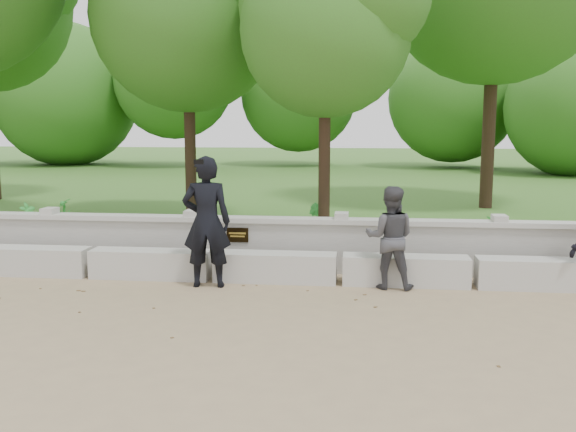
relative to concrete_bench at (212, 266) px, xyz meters
name	(u,v)px	position (x,y,z in m)	size (l,w,h in m)	color
ground	(179,315)	(0.00, -1.90, -0.22)	(80.00, 80.00, 0.00)	#97815C
lawn	(293,190)	(0.00, 12.10, -0.10)	(40.00, 22.00, 0.25)	#376822
concrete_bench	(212,266)	(0.00, 0.00, 0.00)	(11.90, 0.45, 0.45)	#BBB8B0
parapet_wall	(222,242)	(0.00, 0.70, 0.24)	(12.50, 0.35, 0.90)	#B0ADA6
man_main	(207,222)	(0.02, -0.42, 0.76)	(0.77, 0.69, 1.97)	black
visitor_left	(390,237)	(2.75, -0.20, 0.54)	(0.79, 0.64, 1.53)	#3F3F44
tree_center	(187,1)	(-1.43, 4.15, 4.77)	(4.11, 4.11, 6.81)	#382619
tree_near_right	(326,18)	(1.63, 2.22, 4.07)	(3.11, 3.11, 5.61)	#382619
shrub_a	(29,219)	(-4.15, 2.09, 0.35)	(0.34, 0.23, 0.65)	green
shrub_b	(316,218)	(1.43, 2.91, 0.33)	(0.34, 0.27, 0.61)	green
shrub_c	(500,231)	(4.82, 2.14, 0.28)	(0.46, 0.40, 0.51)	green
shrub_d	(64,215)	(-3.71, 2.70, 0.36)	(0.37, 0.33, 0.66)	green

